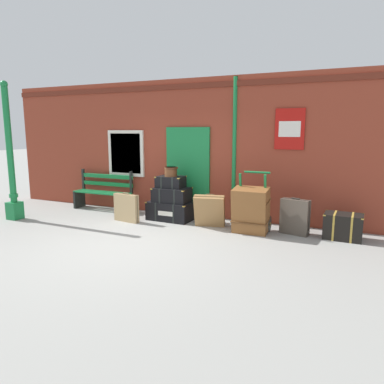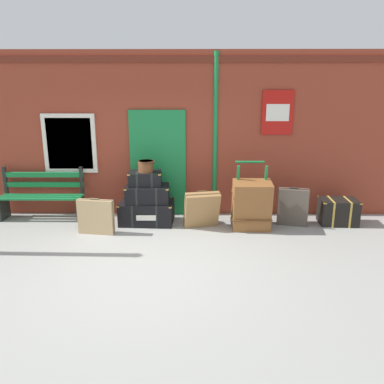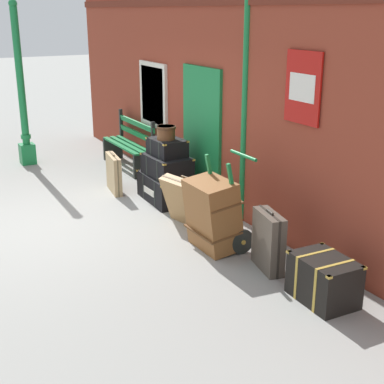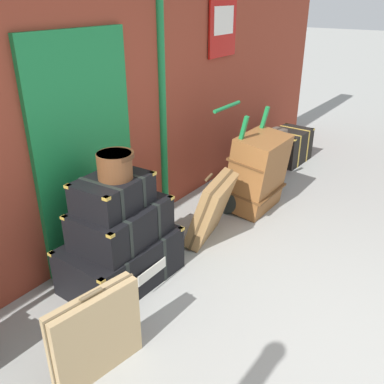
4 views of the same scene
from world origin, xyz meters
name	(u,v)px [view 2 (image 2 of 4)]	position (x,y,z in m)	size (l,w,h in m)	color
ground_plane	(143,267)	(0.00, 0.00, 0.00)	(60.00, 60.00, 0.00)	gray
brick_facade	(157,135)	(-0.01, 2.60, 1.60)	(10.40, 0.35, 3.20)	brown
platform_bench	(42,196)	(-2.25, 2.16, 0.44)	(1.60, 0.43, 1.01)	#197A3D
steamer_trunk_base	(147,212)	(-0.16, 1.90, 0.21)	(1.03, 0.69, 0.43)	black
steamer_trunk_middle	(148,194)	(-0.14, 1.89, 0.58)	(0.82, 0.57, 0.33)	black
steamer_trunk_top	(145,178)	(-0.18, 1.92, 0.87)	(0.63, 0.48, 0.27)	black
round_hatbox	(146,166)	(-0.15, 1.89, 1.12)	(0.31, 0.30, 0.21)	brown
porters_trolley	(250,212)	(1.78, 1.74, 0.27)	(0.71, 0.62, 1.19)	black
large_brown_trunk	(252,205)	(1.78, 1.56, 0.46)	(0.70, 0.54, 0.93)	brown
suitcase_slate	(202,210)	(0.88, 1.63, 0.35)	(0.70, 0.50, 0.71)	olive
suitcase_brown	(293,207)	(2.60, 1.83, 0.35)	(0.58, 0.30, 0.74)	#51473D
suitcase_beige	(96,217)	(-1.00, 1.33, 0.31)	(0.66, 0.22, 0.66)	tan
corner_trunk	(338,212)	(3.48, 1.88, 0.24)	(0.71, 0.52, 0.49)	black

